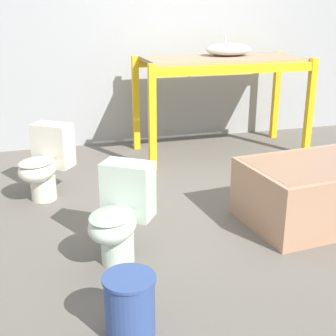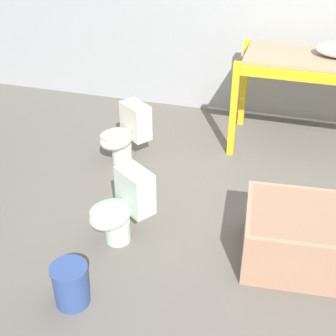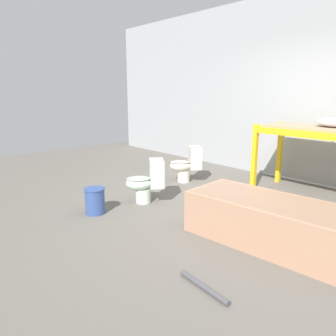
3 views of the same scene
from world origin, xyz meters
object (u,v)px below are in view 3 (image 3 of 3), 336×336
at_px(sink_basin, 335,122).
at_px(toilet_near, 187,164).
at_px(bathtub_main, 267,218).
at_px(toilet_far, 147,181).
at_px(bucket_white, 95,200).

distance_m(sink_basin, toilet_near, 2.38).
relative_size(bathtub_main, toilet_far, 2.75).
bearing_deg(bucket_white, sink_basin, 59.16).
height_order(sink_basin, toilet_near, sink_basin).
relative_size(sink_basin, bathtub_main, 0.30).
relative_size(bathtub_main, bucket_white, 5.03).
bearing_deg(bucket_white, toilet_near, 99.22).
distance_m(bathtub_main, bucket_white, 2.15).
relative_size(sink_basin, bucket_white, 1.50).
relative_size(toilet_near, bucket_white, 1.83).
height_order(bathtub_main, bucket_white, bathtub_main).
xyz_separation_m(bathtub_main, bucket_white, (-1.93, -0.95, -0.09)).
height_order(sink_basin, toilet_far, sink_basin).
relative_size(toilet_near, toilet_far, 1.00).
bearing_deg(toilet_near, toilet_far, -34.91).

